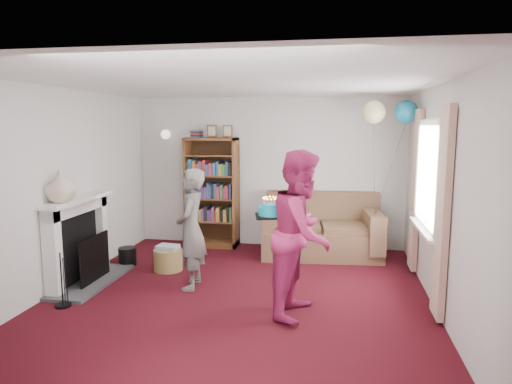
% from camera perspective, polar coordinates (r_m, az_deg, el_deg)
% --- Properties ---
extents(ground, '(5.00, 5.00, 0.00)m').
position_cam_1_polar(ground, '(5.57, -2.33, -13.15)').
color(ground, black).
rests_on(ground, ground).
extents(wall_back, '(4.50, 0.02, 2.50)m').
position_cam_1_polar(wall_back, '(7.69, 1.59, 2.49)').
color(wall_back, silver).
rests_on(wall_back, ground).
extents(wall_left, '(0.02, 5.00, 2.50)m').
position_cam_1_polar(wall_left, '(6.13, -23.53, 0.26)').
color(wall_left, silver).
rests_on(wall_left, ground).
extents(wall_right, '(0.02, 5.00, 2.50)m').
position_cam_1_polar(wall_right, '(5.25, 22.49, -0.95)').
color(wall_right, silver).
rests_on(wall_right, ground).
extents(ceiling, '(4.50, 5.00, 0.01)m').
position_cam_1_polar(ceiling, '(5.20, -2.50, 13.48)').
color(ceiling, white).
rests_on(ceiling, wall_back).
extents(fireplace, '(0.55, 1.80, 1.12)m').
position_cam_1_polar(fireplace, '(6.33, -20.88, -6.16)').
color(fireplace, '#3F3F42').
rests_on(fireplace, ground).
extents(window_bay, '(0.14, 2.02, 2.20)m').
position_cam_1_polar(window_bay, '(5.82, 20.68, -0.45)').
color(window_bay, white).
rests_on(window_bay, ground).
extents(wall_sconce, '(0.16, 0.23, 0.16)m').
position_cam_1_polar(wall_sconce, '(7.95, -11.22, 7.09)').
color(wall_sconce, gold).
rests_on(wall_sconce, ground).
extents(bookcase, '(0.87, 0.42, 2.04)m').
position_cam_1_polar(bookcase, '(7.72, -5.49, -0.14)').
color(bookcase, '#472B14').
rests_on(bookcase, ground).
extents(sofa, '(1.82, 0.97, 0.97)m').
position_cam_1_polar(sofa, '(7.33, 8.17, -4.97)').
color(sofa, brown).
rests_on(sofa, ground).
extents(wicker_basket, '(0.41, 0.41, 0.36)m').
position_cam_1_polar(wicker_basket, '(6.63, -10.94, -8.20)').
color(wicker_basket, olive).
rests_on(wicker_basket, ground).
extents(person_striped, '(0.41, 0.58, 1.51)m').
position_cam_1_polar(person_striped, '(5.75, -8.09, -4.61)').
color(person_striped, black).
rests_on(person_striped, ground).
extents(person_magenta, '(0.83, 0.98, 1.79)m').
position_cam_1_polar(person_magenta, '(4.92, 5.76, -5.16)').
color(person_magenta, '#AC2257').
rests_on(person_magenta, ground).
extents(birthday_cake, '(0.35, 0.35, 0.22)m').
position_cam_1_polar(birthday_cake, '(5.08, 1.93, -2.39)').
color(birthday_cake, black).
rests_on(birthday_cake, ground).
extents(balloons, '(0.77, 0.33, 1.70)m').
position_cam_1_polar(balloons, '(6.78, 16.40, 9.56)').
color(balloons, '#3F3F3F').
rests_on(balloons, ground).
extents(mantel_vase, '(0.47, 0.47, 0.38)m').
position_cam_1_polar(mantel_vase, '(5.92, -23.23, 0.63)').
color(mantel_vase, beige).
rests_on(mantel_vase, fireplace).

